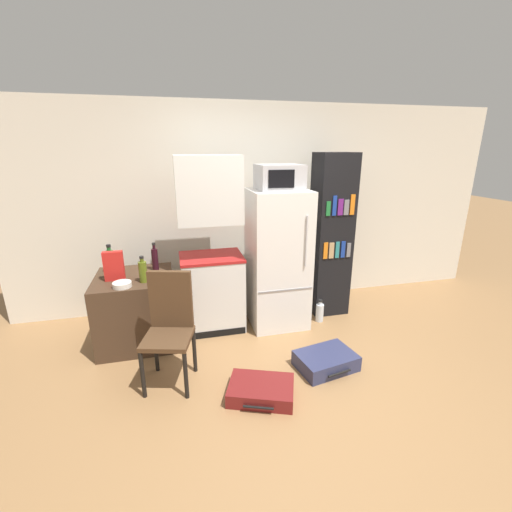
# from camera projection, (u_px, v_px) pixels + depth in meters

# --- Properties ---
(ground_plane) EXTENTS (24.00, 24.00, 0.00)m
(ground_plane) POSITION_uv_depth(u_px,v_px,m) (303.00, 391.00, 2.99)
(ground_plane) COLOR olive
(wall_back) EXTENTS (6.40, 0.10, 2.57)m
(wall_back) POSITION_uv_depth(u_px,v_px,m) (266.00, 207.00, 4.50)
(wall_back) COLOR silver
(wall_back) RESTS_ON ground_plane
(side_table) EXTENTS (0.78, 0.77, 0.75)m
(side_table) POSITION_uv_depth(u_px,v_px,m) (137.00, 309.00, 3.68)
(side_table) COLOR #422D1E
(side_table) RESTS_ON ground_plane
(kitchen_hutch) EXTENTS (0.70, 0.54, 1.96)m
(kitchen_hutch) POSITION_uv_depth(u_px,v_px,m) (211.00, 253.00, 3.81)
(kitchen_hutch) COLOR silver
(kitchen_hutch) RESTS_ON ground_plane
(refrigerator) EXTENTS (0.65, 0.67, 1.59)m
(refrigerator) POSITION_uv_depth(u_px,v_px,m) (277.00, 259.00, 3.97)
(refrigerator) COLOR white
(refrigerator) RESTS_ON ground_plane
(microwave) EXTENTS (0.48, 0.44, 0.27)m
(microwave) POSITION_uv_depth(u_px,v_px,m) (279.00, 177.00, 3.68)
(microwave) COLOR #B7B7BC
(microwave) RESTS_ON refrigerator
(bookshelf) EXTENTS (0.45, 0.38, 1.98)m
(bookshelf) POSITION_uv_depth(u_px,v_px,m) (331.00, 236.00, 4.20)
(bookshelf) COLOR black
(bookshelf) RESTS_ON ground_plane
(bottle_olive_oil) EXTENTS (0.08, 0.08, 0.27)m
(bottle_olive_oil) POSITION_uv_depth(u_px,v_px,m) (143.00, 271.00, 3.38)
(bottle_olive_oil) COLOR #566619
(bottle_olive_oil) RESTS_ON side_table
(bottle_green_tall) EXTENTS (0.09, 0.09, 0.32)m
(bottle_green_tall) POSITION_uv_depth(u_px,v_px,m) (110.00, 261.00, 3.62)
(bottle_green_tall) COLOR #1E6028
(bottle_green_tall) RESTS_ON side_table
(bottle_wine_dark) EXTENTS (0.07, 0.07, 0.31)m
(bottle_wine_dark) POSITION_uv_depth(u_px,v_px,m) (155.00, 259.00, 3.71)
(bottle_wine_dark) COLOR black
(bottle_wine_dark) RESTS_ON side_table
(bowl) EXTENTS (0.18, 0.18, 0.05)m
(bowl) POSITION_uv_depth(u_px,v_px,m) (122.00, 285.00, 3.29)
(bowl) COLOR silver
(bowl) RESTS_ON side_table
(cereal_box) EXTENTS (0.19, 0.07, 0.30)m
(cereal_box) POSITION_uv_depth(u_px,v_px,m) (114.00, 266.00, 3.42)
(cereal_box) COLOR red
(cereal_box) RESTS_ON side_table
(chair) EXTENTS (0.49, 0.49, 1.01)m
(chair) POSITION_uv_depth(u_px,v_px,m) (170.00, 320.00, 3.01)
(chair) COLOR black
(chair) RESTS_ON ground_plane
(suitcase_large_flat) EXTENTS (0.64, 0.54, 0.13)m
(suitcase_large_flat) POSITION_uv_depth(u_px,v_px,m) (261.00, 390.00, 2.91)
(suitcase_large_flat) COLOR maroon
(suitcase_large_flat) RESTS_ON ground_plane
(suitcase_small_flat) EXTENTS (0.60, 0.48, 0.15)m
(suitcase_small_flat) POSITION_uv_depth(u_px,v_px,m) (326.00, 361.00, 3.29)
(suitcase_small_flat) COLOR navy
(suitcase_small_flat) RESTS_ON ground_plane
(water_bottle_front) EXTENTS (0.09, 0.09, 0.28)m
(water_bottle_front) POSITION_uv_depth(u_px,v_px,m) (320.00, 312.00, 4.16)
(water_bottle_front) COLOR silver
(water_bottle_front) RESTS_ON ground_plane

